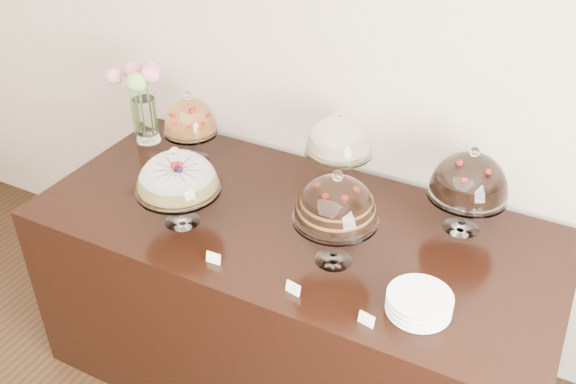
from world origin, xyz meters
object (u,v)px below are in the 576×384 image
at_px(cake_stand_choco_layer, 336,203).
at_px(cake_stand_dark_choco, 470,179).
at_px(display_counter, 293,301).
at_px(plate_stack, 419,303).
at_px(flower_vase, 141,95).
at_px(cake_stand_sugar_sponge, 177,176).
at_px(cake_stand_cheesecake, 339,138).
at_px(cake_stand_fruit_tart, 190,119).

relative_size(cake_stand_choco_layer, cake_stand_dark_choco, 1.06).
bearing_deg(display_counter, plate_stack, -23.06).
distance_m(display_counter, cake_stand_dark_choco, 0.97).
bearing_deg(flower_vase, plate_stack, -18.81).
height_order(display_counter, cake_stand_sugar_sponge, cake_stand_sugar_sponge).
xyz_separation_m(display_counter, flower_vase, (-0.98, 0.28, 0.70)).
bearing_deg(display_counter, cake_stand_cheesecake, 79.19).
xyz_separation_m(display_counter, cake_stand_cheesecake, (0.06, 0.31, 0.71)).
distance_m(display_counter, cake_stand_choco_layer, 0.77).
height_order(cake_stand_cheesecake, cake_stand_dark_choco, cake_stand_cheesecake).
bearing_deg(cake_stand_sugar_sponge, plate_stack, -3.09).
bearing_deg(cake_stand_choco_layer, cake_stand_fruit_tart, 157.27).
xyz_separation_m(cake_stand_cheesecake, cake_stand_dark_choco, (0.57, -0.03, -0.02)).
xyz_separation_m(cake_stand_sugar_sponge, flower_vase, (-0.56, 0.49, 0.03)).
distance_m(cake_stand_sugar_sponge, cake_stand_cheesecake, 0.71).
xyz_separation_m(cake_stand_dark_choco, flower_vase, (-1.61, -0.00, 0.01)).
relative_size(display_counter, cake_stand_fruit_tart, 6.21).
height_order(cake_stand_choco_layer, cake_stand_fruit_tart, cake_stand_choco_layer).
distance_m(cake_stand_fruit_tart, plate_stack, 1.39).
relative_size(display_counter, cake_stand_sugar_sponge, 6.20).
bearing_deg(cake_stand_sugar_sponge, cake_stand_fruit_tart, 119.16).
bearing_deg(cake_stand_fruit_tart, flower_vase, 171.82).
bearing_deg(flower_vase, cake_stand_cheesecake, 1.61).
bearing_deg(cake_stand_sugar_sponge, cake_stand_dark_choco, 25.28).
relative_size(cake_stand_sugar_sponge, flower_vase, 0.85).
height_order(cake_stand_fruit_tart, plate_stack, cake_stand_fruit_tart).
bearing_deg(cake_stand_fruit_tart, cake_stand_sugar_sponge, -60.84).
bearing_deg(plate_stack, flower_vase, 161.19).
relative_size(cake_stand_choco_layer, flower_vase, 0.97).
relative_size(cake_stand_sugar_sponge, plate_stack, 1.60).
bearing_deg(flower_vase, display_counter, -15.98).
xyz_separation_m(cake_stand_cheesecake, flower_vase, (-1.04, -0.03, -0.01)).
bearing_deg(cake_stand_choco_layer, display_counter, 149.36).
distance_m(cake_stand_sugar_sponge, cake_stand_choco_layer, 0.67).
relative_size(cake_stand_sugar_sponge, cake_stand_fruit_tart, 1.00).
relative_size(cake_stand_sugar_sponge, cake_stand_cheesecake, 0.90).
relative_size(cake_stand_choco_layer, cake_stand_fruit_tart, 1.13).
height_order(cake_stand_dark_choco, flower_vase, flower_vase).
relative_size(cake_stand_cheesecake, cake_stand_fruit_tart, 1.12).
bearing_deg(cake_stand_sugar_sponge, cake_stand_cheesecake, 47.59).
height_order(cake_stand_sugar_sponge, cake_stand_cheesecake, cake_stand_cheesecake).
height_order(display_counter, cake_stand_cheesecake, cake_stand_cheesecake).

